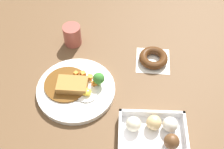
# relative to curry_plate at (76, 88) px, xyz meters

# --- Properties ---
(ground_plane) EXTENTS (1.60, 1.60, 0.00)m
(ground_plane) POSITION_rel_curry_plate_xyz_m (-0.07, 0.01, -0.01)
(ground_plane) COLOR brown
(curry_plate) EXTENTS (0.26, 0.26, 0.07)m
(curry_plate) POSITION_rel_curry_plate_xyz_m (0.00, 0.00, 0.00)
(curry_plate) COLOR white
(curry_plate) RESTS_ON ground_plane
(donut_box) EXTENTS (0.20, 0.14, 0.06)m
(donut_box) POSITION_rel_curry_plate_xyz_m (-0.25, 0.16, 0.01)
(donut_box) COLOR white
(donut_box) RESTS_ON ground_plane
(chocolate_ring_donut) EXTENTS (0.12, 0.12, 0.03)m
(chocolate_ring_donut) POSITION_rel_curry_plate_xyz_m (-0.26, -0.14, 0.00)
(chocolate_ring_donut) COLOR white
(chocolate_ring_donut) RESTS_ON ground_plane
(coffee_mug) EXTENTS (0.06, 0.06, 0.08)m
(coffee_mug) POSITION_rel_curry_plate_xyz_m (0.04, -0.22, 0.02)
(coffee_mug) COLOR #9E4C42
(coffee_mug) RESTS_ON ground_plane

